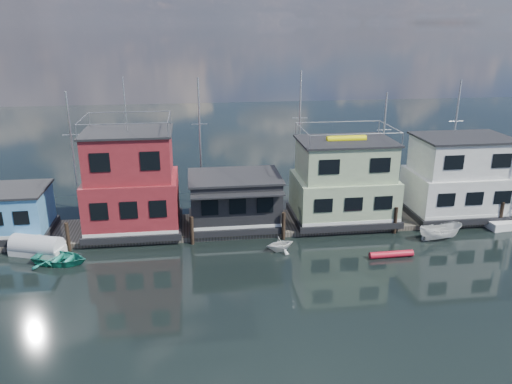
{
  "coord_description": "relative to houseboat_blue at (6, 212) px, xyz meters",
  "views": [
    {
      "loc": [
        -3.69,
        -25.69,
        15.91
      ],
      "look_at": [
        1.23,
        12.0,
        3.0
      ],
      "focal_mm": 35.0,
      "sensor_mm": 36.0,
      "label": 1
    }
  ],
  "objects": [
    {
      "name": "houseboat_white",
      "position": [
        36.5,
        0.0,
        1.33
      ],
      "size": [
        8.4,
        5.9,
        6.66
      ],
      "color": "black",
      "rests_on": "dock"
    },
    {
      "name": "dock",
      "position": [
        18.0,
        0.0,
        -2.01
      ],
      "size": [
        48.0,
        5.0,
        0.4
      ],
      "primitive_type": "cube",
      "color": "#595147",
      "rests_on": "ground"
    },
    {
      "name": "dinghy_teal",
      "position": [
        4.83,
        -4.88,
        -1.8
      ],
      "size": [
        4.5,
        3.76,
        0.8
      ],
      "primitive_type": "imported",
      "rotation": [
        0.0,
        0.0,
        1.28
      ],
      "color": "teal",
      "rests_on": "ground"
    },
    {
      "name": "houseboat_red",
      "position": [
        9.5,
        0.0,
        1.9
      ],
      "size": [
        7.4,
        5.9,
        11.86
      ],
      "color": "black",
      "rests_on": "dock"
    },
    {
      "name": "pilings",
      "position": [
        17.67,
        -2.8,
        -1.11
      ],
      "size": [
        42.28,
        0.28,
        2.2
      ],
      "color": "#2D2116",
      "rests_on": "ground"
    },
    {
      "name": "motorboat",
      "position": [
        32.94,
        -4.51,
        -1.54
      ],
      "size": [
        3.48,
        1.4,
        1.33
      ],
      "primitive_type": "imported",
      "rotation": [
        0.0,
        0.0,
        1.6
      ],
      "color": "white",
      "rests_on": "ground"
    },
    {
      "name": "dinghy_white",
      "position": [
        20.38,
        -4.83,
        -1.64
      ],
      "size": [
        2.59,
        2.39,
        1.13
      ],
      "primitive_type": "imported",
      "rotation": [
        0.0,
        0.0,
        1.86
      ],
      "color": "silver",
      "rests_on": "ground"
    },
    {
      "name": "ground",
      "position": [
        18.0,
        -12.0,
        -2.21
      ],
      "size": [
        160.0,
        160.0,
        0.0
      ],
      "primitive_type": "plane",
      "color": "black",
      "rests_on": "ground"
    },
    {
      "name": "tarp_runabout",
      "position": [
        2.87,
        -3.14,
        -1.62
      ],
      "size": [
        4.12,
        2.68,
        1.56
      ],
      "rotation": [
        0.0,
        0.0,
        -0.33
      ],
      "color": "silver",
      "rests_on": "ground"
    },
    {
      "name": "day_sailer",
      "position": [
        40.0,
        -2.9,
        -1.81
      ],
      "size": [
        4.31,
        1.85,
        6.59
      ],
      "rotation": [
        0.0,
        0.0,
        0.11
      ],
      "color": "white",
      "rests_on": "ground"
    },
    {
      "name": "red_kayak",
      "position": [
        28.09,
        -6.92,
        -1.97
      ],
      "size": [
        3.23,
        0.53,
        0.47
      ],
      "primitive_type": "cylinder",
      "rotation": [
        0.0,
        1.57,
        0.02
      ],
      "color": "red",
      "rests_on": "ground"
    },
    {
      "name": "background_masts",
      "position": [
        22.76,
        6.0,
        3.35
      ],
      "size": [
        36.4,
        0.16,
        12.0
      ],
      "color": "silver",
      "rests_on": "ground"
    },
    {
      "name": "houseboat_blue",
      "position": [
        0.0,
        0.0,
        0.0
      ],
      "size": [
        6.4,
        4.9,
        3.66
      ],
      "color": "black",
      "rests_on": "dock"
    },
    {
      "name": "houseboat_green",
      "position": [
        26.5,
        0.0,
        1.34
      ],
      "size": [
        8.4,
        5.9,
        7.03
      ],
      "color": "black",
      "rests_on": "dock"
    },
    {
      "name": "houseboat_dark",
      "position": [
        17.5,
        -0.02,
        0.21
      ],
      "size": [
        7.4,
        6.1,
        4.06
      ],
      "color": "black",
      "rests_on": "dock"
    }
  ]
}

